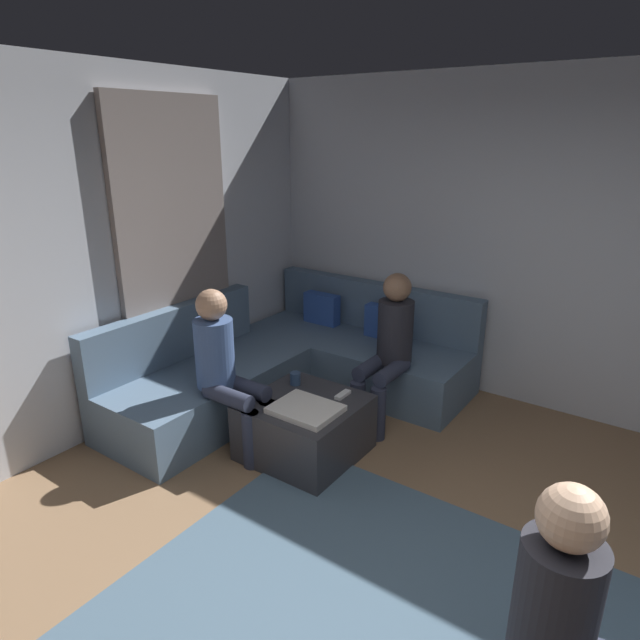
% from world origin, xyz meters
% --- Properties ---
extents(wall_back, '(6.00, 0.12, 2.70)m').
position_xyz_m(wall_back, '(0.00, 2.94, 1.35)').
color(wall_back, silver).
rests_on(wall_back, ground_plane).
extents(wall_left, '(0.12, 6.00, 2.70)m').
position_xyz_m(wall_left, '(-2.94, 0.00, 1.35)').
color(wall_left, silver).
rests_on(wall_left, ground_plane).
extents(curtain_panel, '(0.06, 1.10, 2.50)m').
position_xyz_m(curtain_panel, '(-2.84, 1.30, 1.25)').
color(curtain_panel, gray).
rests_on(curtain_panel, ground_plane).
extents(area_rug, '(2.60, 2.20, 0.01)m').
position_xyz_m(area_rug, '(-0.20, 0.10, 0.01)').
color(area_rug, slate).
rests_on(area_rug, ground_plane).
extents(sectional_couch, '(2.10, 2.55, 0.87)m').
position_xyz_m(sectional_couch, '(-2.08, 1.88, 0.28)').
color(sectional_couch, slate).
rests_on(sectional_couch, ground_plane).
extents(ottoman, '(0.76, 0.76, 0.42)m').
position_xyz_m(ottoman, '(-1.43, 1.15, 0.21)').
color(ottoman, '#333338').
rests_on(ottoman, ground_plane).
extents(folded_blanket, '(0.44, 0.36, 0.04)m').
position_xyz_m(folded_blanket, '(-1.33, 1.03, 0.44)').
color(folded_blanket, white).
rests_on(folded_blanket, ottoman).
extents(coffee_mug, '(0.08, 0.08, 0.10)m').
position_xyz_m(coffee_mug, '(-1.65, 1.33, 0.47)').
color(coffee_mug, '#334C72').
rests_on(coffee_mug, ottoman).
extents(game_remote, '(0.05, 0.15, 0.02)m').
position_xyz_m(game_remote, '(-1.25, 1.37, 0.43)').
color(game_remote, white).
rests_on(game_remote, ottoman).
extents(person_on_couch_back, '(0.30, 0.60, 1.20)m').
position_xyz_m(person_on_couch_back, '(-1.19, 1.93, 0.66)').
color(person_on_couch_back, '#2D3347').
rests_on(person_on_couch_back, ground_plane).
extents(person_on_couch_side, '(0.60, 0.30, 1.20)m').
position_xyz_m(person_on_couch_side, '(-1.93, 0.89, 0.66)').
color(person_on_couch_side, '#2D3347').
rests_on(person_on_couch_side, ground_plane).
extents(person_on_armchair, '(0.61, 0.38, 1.18)m').
position_xyz_m(person_on_armchair, '(0.58, 0.03, 0.64)').
color(person_on_armchair, '#2D3347').
rests_on(person_on_armchair, ground_plane).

